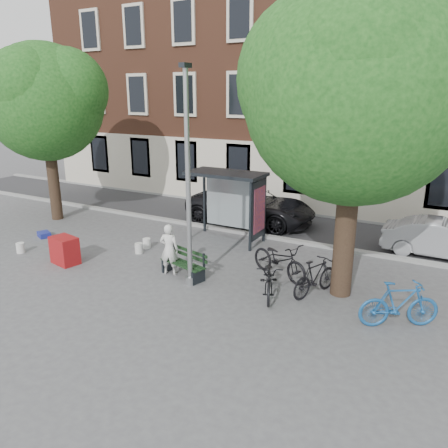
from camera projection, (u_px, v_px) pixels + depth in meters
ground at (191, 284)px, 12.79m from camera, size 90.00×90.00×0.00m
road at (280, 224)px, 18.66m from camera, size 40.00×4.00×0.01m
curb_near at (261, 235)px, 16.96m from camera, size 40.00×0.25×0.12m
curb_far at (296, 212)px, 20.32m from camera, size 40.00×0.25×0.12m
building_row at (330, 59)px, 21.67m from camera, size 30.00×8.00×14.00m
lamppost at (188, 191)px, 11.98m from camera, size 0.28×0.35×6.11m
tree_right at (357, 83)px, 10.48m from camera, size 5.76×5.60×8.20m
tree_left at (42, 97)px, 17.85m from camera, size 5.18×4.86×7.40m
bus_shelter at (237, 192)px, 15.96m from camera, size 2.85×1.45×2.62m
painter at (169, 249)px, 13.30m from camera, size 0.67×0.53×1.60m
bench at (184, 265)px, 13.24m from camera, size 1.67×0.90×0.82m
bike_a at (279, 259)px, 13.15m from camera, size 2.27×1.52×1.13m
bike_b at (399, 304)px, 10.32m from camera, size 1.94×1.46×1.16m
bike_c at (269, 278)px, 11.94m from camera, size 1.38×2.05×1.02m
bike_d at (315, 277)px, 11.98m from camera, size 1.11×1.82×1.06m
car_dark at (251, 206)px, 18.59m from camera, size 5.57×2.77×1.52m
car_silver at (443, 239)px, 14.74m from camera, size 3.89×1.40×1.28m
red_stand at (65, 250)px, 14.24m from camera, size 1.00×0.77×0.90m
blue_crate at (44, 234)px, 16.96m from camera, size 0.67×0.59×0.20m
bucket_a at (20, 248)px, 15.26m from camera, size 0.29×0.29×0.36m
bucket_b at (139, 248)px, 15.22m from camera, size 0.32×0.32×0.36m
bucket_c at (147, 243)px, 15.72m from camera, size 0.32×0.32×0.36m
notice_sign at (345, 241)px, 11.73m from camera, size 0.36×0.08×2.10m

